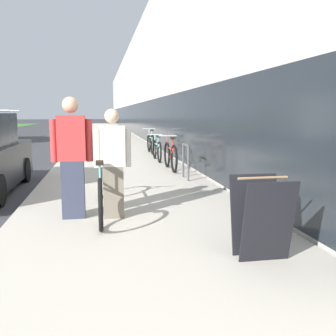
# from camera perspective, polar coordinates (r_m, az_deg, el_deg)

# --- Properties ---
(sidewalk_slab) EXTENTS (3.90, 70.00, 0.11)m
(sidewalk_slab) POSITION_cam_1_polar(r_m,az_deg,el_deg) (25.82, -9.09, 4.61)
(sidewalk_slab) COLOR #BCB5A5
(sidewalk_slab) RESTS_ON ground
(storefront_facade) EXTENTS (10.01, 70.00, 7.22)m
(storefront_facade) POSITION_cam_1_polar(r_m,az_deg,el_deg) (34.65, 2.32, 11.50)
(storefront_facade) COLOR #BCB7AD
(storefront_facade) RESTS_ON ground
(tandem_bicycle) EXTENTS (0.52, 2.80, 0.91)m
(tandem_bicycle) POSITION_cam_1_polar(r_m,az_deg,el_deg) (6.07, -10.28, -3.00)
(tandem_bicycle) COLOR black
(tandem_bicycle) RESTS_ON sidewalk_slab
(person_rider) EXTENTS (0.55, 0.22, 1.63)m
(person_rider) POSITION_cam_1_polar(r_m,az_deg,el_deg) (5.64, -8.42, 0.65)
(person_rider) COLOR #756B5B
(person_rider) RESTS_ON sidewalk_slab
(person_bystander) EXTENTS (0.61, 0.24, 1.81)m
(person_bystander) POSITION_cam_1_polar(r_m,az_deg,el_deg) (5.75, -14.40, 1.50)
(person_bystander) COLOR #33384C
(person_bystander) RESTS_ON sidewalk_slab
(bike_rack_hoop) EXTENTS (0.05, 0.60, 0.84)m
(bike_rack_hoop) POSITION_cam_1_polar(r_m,az_deg,el_deg) (8.96, 2.71, 1.57)
(bike_rack_hoop) COLOR #4C4C51
(bike_rack_hoop) RESTS_ON sidewalk_slab
(cruiser_bike_nearest) EXTENTS (0.52, 1.80, 0.94)m
(cruiser_bike_nearest) POSITION_cam_1_polar(r_m,az_deg,el_deg) (10.41, 0.36, 1.86)
(cruiser_bike_nearest) COLOR black
(cruiser_bike_nearest) RESTS_ON sidewalk_slab
(cruiser_bike_middle) EXTENTS (0.52, 1.75, 0.86)m
(cruiser_bike_middle) POSITION_cam_1_polar(r_m,az_deg,el_deg) (12.48, -1.71, 2.80)
(cruiser_bike_middle) COLOR black
(cruiser_bike_middle) RESTS_ON sidewalk_slab
(cruiser_bike_farthest) EXTENTS (0.52, 1.81, 0.96)m
(cruiser_bike_farthest) POSITION_cam_1_polar(r_m,az_deg,el_deg) (14.82, -2.66, 3.81)
(cruiser_bike_farthest) COLOR black
(cruiser_bike_farthest) RESTS_ON sidewalk_slab
(sandwich_board_sign) EXTENTS (0.56, 0.56, 0.90)m
(sandwich_board_sign) POSITION_cam_1_polar(r_m,az_deg,el_deg) (4.21, 14.05, -7.28)
(sandwich_board_sign) COLOR black
(sandwich_board_sign) RESTS_ON sidewalk_slab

